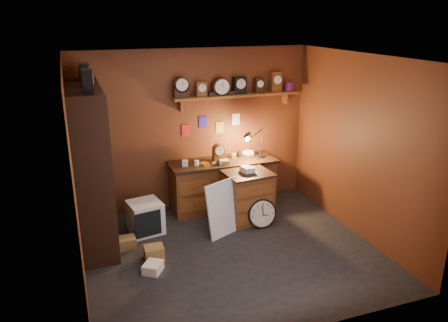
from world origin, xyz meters
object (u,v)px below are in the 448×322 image
at_px(workbench, 223,181).
at_px(low_cabinet, 248,195).
at_px(shelving_unit, 88,161).
at_px(big_round_clock, 262,213).

xyz_separation_m(workbench, low_cabinet, (0.20, -0.62, -0.03)).
relative_size(shelving_unit, big_round_clock, 5.41).
bearing_deg(low_cabinet, workbench, 102.43).
relative_size(shelving_unit, low_cabinet, 2.81).
bearing_deg(big_round_clock, workbench, 108.63).
height_order(shelving_unit, low_cabinet, shelving_unit).
bearing_deg(big_round_clock, shelving_unit, 170.06).
bearing_deg(workbench, shelving_unit, -167.26).
xyz_separation_m(shelving_unit, big_round_clock, (2.50, -0.44, -1.02)).
distance_m(shelving_unit, low_cabinet, 2.52).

